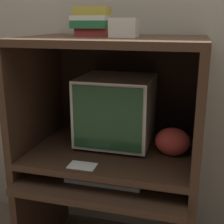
% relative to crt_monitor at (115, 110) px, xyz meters
% --- Properties ---
extents(wall_back, '(6.00, 0.06, 2.60)m').
position_rel_crt_monitor_xyz_m(wall_back, '(0.00, 0.31, 0.35)').
color(wall_back, gray).
rests_on(wall_back, ground_plane).
extents(desk_base, '(0.96, 0.73, 0.64)m').
position_rel_crt_monitor_xyz_m(desk_base, '(0.00, -0.14, -0.54)').
color(desk_base, '#382316').
rests_on(desk_base, ground_plane).
extents(desk_monitor_shelf, '(0.96, 0.67, 0.11)m').
position_rel_crt_monitor_xyz_m(desk_monitor_shelf, '(0.00, -0.09, -0.23)').
color(desk_monitor_shelf, '#382316').
rests_on(desk_monitor_shelf, desk_base).
extents(hutch_upper, '(0.96, 0.67, 0.62)m').
position_rel_crt_monitor_xyz_m(hutch_upper, '(0.00, -0.05, 0.21)').
color(hutch_upper, '#382316').
rests_on(hutch_upper, desk_monitor_shelf).
extents(crt_monitor, '(0.41, 0.40, 0.40)m').
position_rel_crt_monitor_xyz_m(crt_monitor, '(0.00, 0.00, 0.00)').
color(crt_monitor, beige).
rests_on(crt_monitor, desk_monitor_shelf).
extents(keyboard, '(0.40, 0.16, 0.03)m').
position_rel_crt_monitor_xyz_m(keyboard, '(0.01, -0.26, -0.30)').
color(keyboard, beige).
rests_on(keyboard, desk_base).
extents(mouse, '(0.07, 0.04, 0.03)m').
position_rel_crt_monitor_xyz_m(mouse, '(0.28, -0.26, -0.30)').
color(mouse, '#B7B7B7').
rests_on(mouse, desk_base).
extents(snack_bag, '(0.19, 0.14, 0.15)m').
position_rel_crt_monitor_xyz_m(snack_bag, '(0.34, -0.09, -0.13)').
color(snack_bag, '#BC382D').
rests_on(snack_bag, desk_monitor_shelf).
extents(book_stack, '(0.20, 0.15, 0.15)m').
position_rel_crt_monitor_xyz_m(book_stack, '(-0.12, -0.05, 0.49)').
color(book_stack, maroon).
rests_on(book_stack, hutch_upper).
extents(paper_card, '(0.14, 0.09, 0.00)m').
position_rel_crt_monitor_xyz_m(paper_card, '(-0.08, -0.34, -0.20)').
color(paper_card, white).
rests_on(paper_card, desk_monitor_shelf).
extents(storage_box, '(0.13, 0.11, 0.09)m').
position_rel_crt_monitor_xyz_m(storage_box, '(0.07, -0.11, 0.46)').
color(storage_box, beige).
rests_on(storage_box, hutch_upper).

